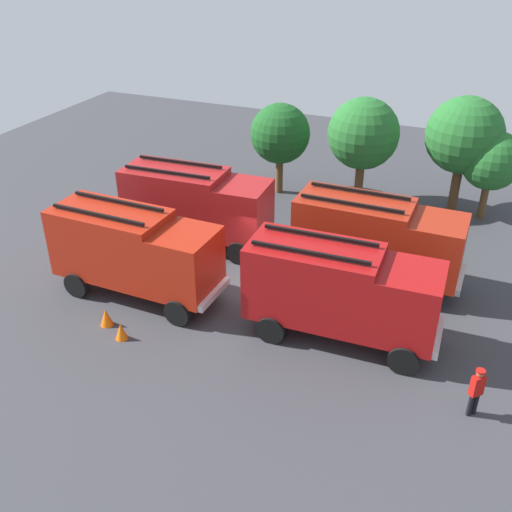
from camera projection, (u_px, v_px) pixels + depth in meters
The scene contains 14 objects.
ground_plane at pixel (256, 284), 25.81m from camera, with size 51.00×51.00×0.00m, color #38383D.
fire_truck_0 at pixel (134, 249), 24.07m from camera, with size 7.26×2.91×3.88m.
fire_truck_1 at pixel (341, 289), 21.50m from camera, with size 7.27×2.92×3.88m.
fire_truck_2 at pixel (196, 203), 28.06m from camera, with size 7.31×3.03×3.88m.
fire_truck_3 at pixel (377, 237), 25.00m from camera, with size 7.22×2.81×3.88m.
firefighter_0 at pixel (72, 241), 27.31m from camera, with size 0.27×0.44×1.64m.
firefighter_1 at pixel (476, 390), 18.51m from camera, with size 0.47×0.47×1.82m.
tree_0 at pixel (280, 134), 32.80m from camera, with size 3.35×3.35×5.19m.
tree_1 at pixel (363, 134), 31.25m from camera, with size 3.81×3.81×5.91m.
tree_2 at pixel (464, 136), 30.39m from camera, with size 4.00×4.00×6.20m.
tree_3 at pixel (492, 161), 29.99m from camera, with size 3.06×3.06×4.75m.
traffic_cone_0 at pixel (106, 317), 23.01m from camera, with size 0.51×0.51×0.73m, color #F2600C.
traffic_cone_1 at pixel (121, 331), 22.27m from camera, with size 0.47×0.47×0.67m, color #F2600C.
traffic_cone_2 at pixel (231, 224), 30.21m from camera, with size 0.43×0.43×0.61m, color #F2600C.
Camera 1 is at (8.39, -20.12, 13.86)m, focal length 41.37 mm.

